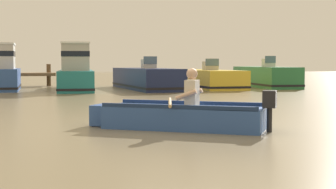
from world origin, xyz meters
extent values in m
plane|color=#7A6B4C|center=(0.00, 0.00, 0.00)|extent=(120.00, 120.00, 0.00)
cylinder|color=brown|center=(-3.20, 19.12, 0.61)|extent=(0.24, 0.24, 1.22)
cube|color=#2D519E|center=(-0.18, -0.71, 0.22)|extent=(3.23, 2.50, 0.44)
cube|color=#2D519E|center=(-1.68, 0.16, 0.22)|extent=(0.65, 0.72, 0.42)
cube|color=navy|center=(-0.44, -1.15, 0.47)|extent=(2.67, 1.59, 0.08)
cube|color=navy|center=(0.07, -0.26, 0.47)|extent=(2.67, 1.59, 0.08)
cube|color=#3C62B2|center=(-0.10, -0.76, 0.40)|extent=(0.75, 1.02, 0.06)
cylinder|color=black|center=(1.24, -1.53, 0.27)|extent=(0.14, 0.14, 0.54)
cube|color=black|center=(1.24, -1.53, 0.62)|extent=(0.35, 0.36, 0.32)
cube|color=beige|center=(-0.05, -0.78, 0.70)|extent=(0.36, 0.40, 0.52)
sphere|color=tan|center=(-0.05, -0.78, 1.08)|extent=(0.22, 0.22, 0.22)
cylinder|color=tan|center=(-0.21, -0.95, 0.68)|extent=(0.41, 0.29, 0.23)
cylinder|color=tan|center=(0.01, -0.56, 0.68)|extent=(0.41, 0.29, 0.23)
cylinder|color=tan|center=(-0.41, -0.40, 0.50)|extent=(0.48, 1.97, 0.06)
cube|color=#2D519E|center=(-5.33, 14.76, 0.51)|extent=(1.88, 4.49, 1.01)
cube|color=black|center=(-5.33, 14.76, 0.18)|extent=(1.92, 4.53, 0.10)
cube|color=#1E727A|center=(-1.84, 14.32, 0.47)|extent=(1.78, 6.30, 0.94)
cube|color=black|center=(-1.84, 14.32, 0.16)|extent=(1.82, 6.34, 0.10)
cube|color=#B2ADA3|center=(-1.86, 13.76, 1.54)|extent=(1.31, 2.67, 1.21)
cube|color=black|center=(-1.86, 13.76, 1.70)|extent=(1.34, 2.70, 0.24)
cube|color=white|center=(-1.86, 13.76, 2.19)|extent=(1.38, 2.80, 0.08)
cube|color=#19234C|center=(1.58, 14.39, 0.51)|extent=(2.61, 6.87, 1.02)
cube|color=black|center=(1.58, 14.39, 0.18)|extent=(2.66, 6.92, 0.10)
cube|color=beige|center=(1.63, 13.89, 1.24)|extent=(0.71, 0.57, 0.44)
cube|color=slate|center=(1.66, 13.63, 1.42)|extent=(0.66, 0.11, 0.36)
cube|color=gold|center=(4.84, 14.82, 0.46)|extent=(2.46, 6.24, 0.92)
cube|color=black|center=(4.84, 14.82, 0.16)|extent=(2.50, 6.28, 0.10)
cube|color=#B2ADA3|center=(4.88, 14.37, 1.14)|extent=(0.74, 0.55, 0.44)
cube|color=slate|center=(4.90, 14.11, 1.32)|extent=(0.71, 0.09, 0.36)
cube|color=#287042|center=(8.28, 15.41, 0.54)|extent=(1.91, 6.27, 1.08)
cube|color=black|center=(8.28, 15.41, 0.19)|extent=(1.95, 6.31, 0.10)
cube|color=silver|center=(8.26, 14.94, 1.30)|extent=(0.61, 0.52, 0.44)
cube|color=slate|center=(8.25, 14.68, 1.48)|extent=(0.59, 0.06, 0.36)
camera|label=1|loc=(-2.57, -10.36, 1.29)|focal=54.35mm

